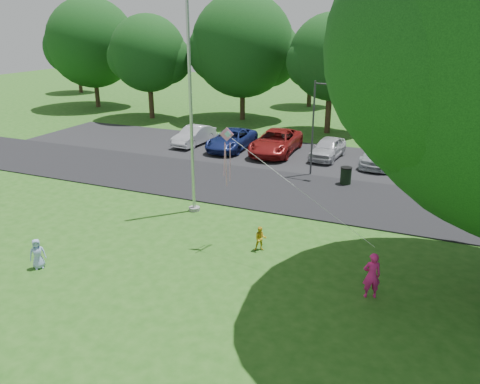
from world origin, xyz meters
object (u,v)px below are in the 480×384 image
at_px(street_lamp, 317,120).
at_px(trash_can, 346,176).
at_px(woman, 372,275).
at_px(flagpole, 191,119).
at_px(child_yellow, 261,239).
at_px(child_blue, 37,254).
at_px(kite, 231,150).

xyz_separation_m(street_lamp, trash_can, (1.90, -0.86, -2.61)).
relative_size(trash_can, woman, 0.63).
height_order(flagpole, trash_can, flagpole).
relative_size(flagpole, child_yellow, 10.64).
height_order(flagpole, child_yellow, flagpole).
relative_size(woman, child_yellow, 1.60).
height_order(trash_can, child_blue, child_blue).
height_order(trash_can, kite, kite).
relative_size(flagpole, street_lamp, 1.94).
bearing_deg(child_blue, flagpole, 20.94).
bearing_deg(trash_can, child_blue, -121.82).
distance_m(child_yellow, child_blue, 7.83).
xyz_separation_m(street_lamp, woman, (4.67, -11.22, -2.34)).
bearing_deg(street_lamp, woman, -60.33).
xyz_separation_m(flagpole, street_lamp, (3.68, 7.09, -1.07)).
xyz_separation_m(trash_can, child_blue, (-8.04, -12.96, 0.06)).
relative_size(flagpole, kite, 1.72).
relative_size(trash_can, child_yellow, 1.02).
bearing_deg(child_yellow, child_blue, -172.50).
distance_m(flagpole, child_yellow, 6.07).
bearing_deg(kite, street_lamp, 71.41).
height_order(trash_can, woman, woman).
relative_size(flagpole, trash_can, 10.48).
height_order(trash_can, child_yellow, trash_can).
distance_m(trash_can, child_yellow, 8.84).
relative_size(trash_can, child_blue, 0.88).
bearing_deg(street_lamp, trash_can, -17.34).
bearing_deg(flagpole, trash_can, 48.10).
xyz_separation_m(flagpole, woman, (8.35, -4.13, -3.41)).
distance_m(woman, child_yellow, 4.54).
distance_m(flagpole, child_blue, 8.03).
bearing_deg(child_yellow, kite, 156.48).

